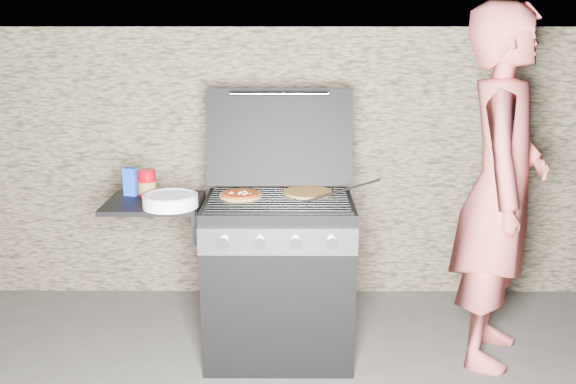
{
  "coord_description": "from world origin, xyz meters",
  "views": [
    {
      "loc": [
        0.06,
        -3.3,
        1.82
      ],
      "look_at": [
        0.05,
        0.0,
        0.95
      ],
      "focal_mm": 40.0,
      "sensor_mm": 36.0,
      "label": 1
    }
  ],
  "objects_px": {
    "sauce_jar": "(147,183)",
    "person": "(501,189)",
    "gas_grill": "(234,278)",
    "pizza_topped": "(241,195)"
  },
  "relations": [
    {
      "from": "gas_grill",
      "to": "person",
      "type": "height_order",
      "value": "person"
    },
    {
      "from": "pizza_topped",
      "to": "person",
      "type": "relative_size",
      "value": 0.12
    },
    {
      "from": "gas_grill",
      "to": "person",
      "type": "bearing_deg",
      "value": 0.08
    },
    {
      "from": "pizza_topped",
      "to": "sauce_jar",
      "type": "relative_size",
      "value": 1.55
    },
    {
      "from": "pizza_topped",
      "to": "sauce_jar",
      "type": "bearing_deg",
      "value": 174.94
    },
    {
      "from": "gas_grill",
      "to": "sauce_jar",
      "type": "height_order",
      "value": "sauce_jar"
    },
    {
      "from": "sauce_jar",
      "to": "person",
      "type": "xyz_separation_m",
      "value": [
        1.9,
        -0.09,
        -0.01
      ]
    },
    {
      "from": "gas_grill",
      "to": "sauce_jar",
      "type": "xyz_separation_m",
      "value": [
        -0.47,
        0.09,
        0.52
      ]
    },
    {
      "from": "gas_grill",
      "to": "sauce_jar",
      "type": "relative_size",
      "value": 9.01
    },
    {
      "from": "pizza_topped",
      "to": "sauce_jar",
      "type": "xyz_separation_m",
      "value": [
        -0.51,
        0.05,
        0.05
      ]
    }
  ]
}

